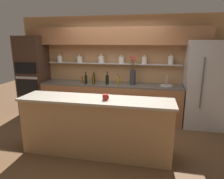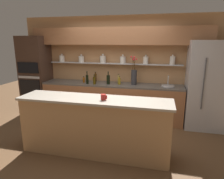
# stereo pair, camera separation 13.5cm
# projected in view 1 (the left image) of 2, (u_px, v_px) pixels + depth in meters

# --- Properties ---
(ground_plane) EXTENTS (12.00, 12.00, 0.00)m
(ground_plane) POSITION_uv_depth(u_px,v_px,m) (103.00, 140.00, 4.07)
(ground_plane) COLOR brown
(back_wall_unit) EXTENTS (5.20, 0.44, 2.60)m
(back_wall_unit) POSITION_uv_depth(u_px,v_px,m) (116.00, 58.00, 5.16)
(back_wall_unit) COLOR tan
(back_wall_unit) RESTS_ON ground_plane
(back_counter_unit) EXTENTS (3.54, 0.62, 0.92)m
(back_counter_unit) POSITION_uv_depth(u_px,v_px,m) (110.00, 101.00, 5.16)
(back_counter_unit) COLOR #99603D
(back_counter_unit) RESTS_ON ground_plane
(island_counter) EXTENTS (2.65, 0.61, 1.02)m
(island_counter) POSITION_uv_depth(u_px,v_px,m) (96.00, 126.00, 3.51)
(island_counter) COLOR tan
(island_counter) RESTS_ON ground_plane
(refrigerator) EXTENTS (0.92, 0.73, 1.99)m
(refrigerator) POSITION_uv_depth(u_px,v_px,m) (206.00, 85.00, 4.56)
(refrigerator) COLOR #B7B7BC
(refrigerator) RESTS_ON ground_plane
(oven_tower) EXTENTS (0.70, 0.64, 2.10)m
(oven_tower) POSITION_uv_depth(u_px,v_px,m) (33.00, 76.00, 5.44)
(oven_tower) COLOR #3D281E
(oven_tower) RESTS_ON ground_plane
(flower_vase) EXTENTS (0.17, 0.15, 0.70)m
(flower_vase) POSITION_uv_depth(u_px,v_px,m) (133.00, 76.00, 4.92)
(flower_vase) COLOR #2D2D33
(flower_vase) RESTS_ON back_counter_unit
(sink_fixture) EXTENTS (0.31, 0.31, 0.25)m
(sink_fixture) POSITION_uv_depth(u_px,v_px,m) (167.00, 85.00, 4.79)
(sink_fixture) COLOR #B7B7BC
(sink_fixture) RESTS_ON back_counter_unit
(bottle_wine_0) EXTENTS (0.08, 0.08, 0.32)m
(bottle_wine_0) POSITION_uv_depth(u_px,v_px,m) (107.00, 80.00, 4.95)
(bottle_wine_0) COLOR black
(bottle_wine_0) RESTS_ON back_counter_unit
(bottle_oil_1) EXTENTS (0.06, 0.06, 0.22)m
(bottle_oil_1) POSITION_uv_depth(u_px,v_px,m) (118.00, 81.00, 4.94)
(bottle_oil_1) COLOR olive
(bottle_oil_1) RESTS_ON back_counter_unit
(bottle_oil_2) EXTENTS (0.07, 0.07, 0.25)m
(bottle_oil_2) POSITION_uv_depth(u_px,v_px,m) (93.00, 81.00, 4.94)
(bottle_oil_2) COLOR #47380A
(bottle_oil_2) RESTS_ON back_counter_unit
(bottle_sauce_3) EXTENTS (0.05, 0.05, 0.16)m
(bottle_sauce_3) POSITION_uv_depth(u_px,v_px,m) (82.00, 80.00, 5.16)
(bottle_sauce_3) COLOR #9E4C0A
(bottle_sauce_3) RESTS_ON back_counter_unit
(bottle_spirit_4) EXTENTS (0.07, 0.07, 0.25)m
(bottle_spirit_4) POSITION_uv_depth(u_px,v_px,m) (117.00, 80.00, 5.04)
(bottle_spirit_4) COLOR tan
(bottle_spirit_4) RESTS_ON back_counter_unit
(bottle_wine_5) EXTENTS (0.07, 0.07, 0.31)m
(bottle_wine_5) POSITION_uv_depth(u_px,v_px,m) (86.00, 79.00, 5.00)
(bottle_wine_5) COLOR black
(bottle_wine_5) RESTS_ON back_counter_unit
(bottle_sauce_6) EXTENTS (0.05, 0.05, 0.19)m
(bottle_sauce_6) POSITION_uv_depth(u_px,v_px,m) (94.00, 81.00, 5.02)
(bottle_sauce_6) COLOR black
(bottle_sauce_6) RESTS_ON back_counter_unit
(bottle_spirit_7) EXTENTS (0.06, 0.06, 0.26)m
(bottle_spirit_7) POSITION_uv_depth(u_px,v_px,m) (94.00, 78.00, 5.29)
(bottle_spirit_7) COLOR #4C2D0C
(bottle_spirit_7) RESTS_ON back_counter_unit
(coffee_mug) EXTENTS (0.11, 0.09, 0.10)m
(coffee_mug) POSITION_uv_depth(u_px,v_px,m) (105.00, 97.00, 3.30)
(coffee_mug) COLOR maroon
(coffee_mug) RESTS_ON island_counter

